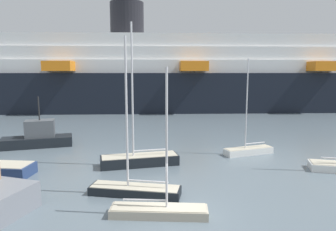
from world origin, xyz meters
name	(u,v)px	position (x,y,z in m)	size (l,w,h in m)	color
ground_plane	(179,213)	(0.00, 0.00, 0.00)	(600.00, 600.00, 0.00)	slate
sailboat_0	(159,209)	(-0.95, -0.27, 0.34)	(4.51, 1.40, 6.73)	#BCB29E
sailboat_1	(248,149)	(6.18, 10.04, 0.38)	(4.16, 2.24, 7.50)	white
sailboat_3	(139,158)	(-2.31, 7.41, 0.49)	(5.60, 2.62, 9.76)	black
sailboat_4	(135,188)	(-2.24, 2.22, 0.39)	(5.01, 2.16, 8.32)	black
fishing_boat_0	(38,137)	(-11.51, 13.14, 0.84)	(6.16, 3.47, 4.38)	black
cruise_ship	(242,76)	(14.02, 41.36, 5.73)	(114.22, 18.95, 18.13)	black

